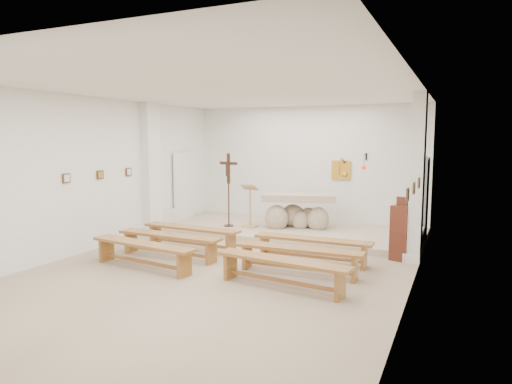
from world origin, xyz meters
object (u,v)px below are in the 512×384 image
at_px(donation_pedestal, 401,232).
at_px(bench_right_front, 312,244).
at_px(crucifix_stand, 228,184).
at_px(bench_left_second, 169,240).
at_px(bench_left_third, 143,249).
at_px(bench_right_third, 282,266).
at_px(altar, 298,213).
at_px(bench_left_front, 191,232).
at_px(lectern, 250,205).
at_px(bench_right_second, 298,254).

height_order(donation_pedestal, bench_right_front, donation_pedestal).
xyz_separation_m(crucifix_stand, bench_left_second, (0.12, -2.99, -0.92)).
height_order(crucifix_stand, bench_left_second, crucifix_stand).
height_order(crucifix_stand, bench_right_front, crucifix_stand).
height_order(bench_left_third, bench_right_third, same).
relative_size(donation_pedestal, bench_right_third, 0.54).
relative_size(altar, bench_left_front, 0.84).
bearing_deg(bench_right_third, bench_left_third, -172.79).
bearing_deg(altar, bench_left_third, -126.34).
bearing_deg(bench_left_front, lectern, 81.77).
distance_m(lectern, bench_right_third, 4.75).
distance_m(altar, lectern, 1.32).
xyz_separation_m(lectern, bench_left_third, (-0.45, -4.04, -0.35)).
bearing_deg(donation_pedestal, bench_right_second, -113.76).
height_order(bench_left_front, bench_left_second, same).
bearing_deg(lectern, bench_right_third, -58.69).
xyz_separation_m(bench_right_second, bench_right_third, (-0.00, -0.89, 0.00)).
bearing_deg(bench_left_second, crucifix_stand, 94.55).
bearing_deg(donation_pedestal, altar, 166.49).
bearing_deg(altar, bench_right_third, -90.29).
bearing_deg(crucifix_stand, donation_pedestal, 1.91).
distance_m(bench_left_second, bench_right_third, 3.06).
bearing_deg(donation_pedestal, bench_right_front, -131.57).
bearing_deg(bench_right_third, altar, 112.88).
bearing_deg(bench_right_second, bench_right_front, 88.76).
bearing_deg(bench_left_second, donation_pedestal, 24.48).
bearing_deg(bench_left_third, bench_right_second, 24.40).
bearing_deg(lectern, bench_left_second, -98.36).
relative_size(altar, bench_right_second, 0.85).
height_order(crucifix_stand, bench_right_third, crucifix_stand).
bearing_deg(bench_right_front, donation_pedestal, 30.56).
distance_m(bench_left_front, bench_left_second, 0.89).
bearing_deg(lectern, crucifix_stand, -164.89).
height_order(lectern, bench_right_front, lectern).
xyz_separation_m(crucifix_stand, donation_pedestal, (4.69, -1.12, -0.72)).
height_order(donation_pedestal, bench_left_second, donation_pedestal).
bearing_deg(bench_right_front, altar, 114.44).
distance_m(bench_right_front, bench_left_second, 3.06).
relative_size(bench_right_second, bench_left_third, 0.99).
distance_m(lectern, bench_left_front, 2.34).
xyz_separation_m(altar, bench_left_second, (-1.67, -3.61, -0.15)).
distance_m(altar, bench_right_front, 3.00).
height_order(altar, bench_right_front, altar).
distance_m(crucifix_stand, donation_pedestal, 4.87).
xyz_separation_m(lectern, bench_right_second, (2.48, -3.15, -0.35)).
bearing_deg(altar, bench_left_front, -137.50).
xyz_separation_m(bench_left_front, bench_right_front, (2.93, 0.00, 0.00)).
bearing_deg(bench_right_second, donation_pedestal, 47.57).
relative_size(altar, bench_right_third, 0.84).
relative_size(bench_left_front, bench_left_second, 1.00).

